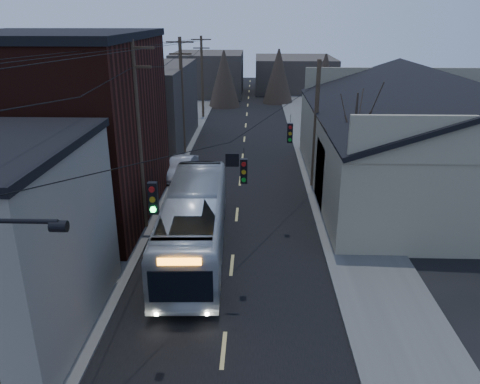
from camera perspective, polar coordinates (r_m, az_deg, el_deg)
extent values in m
cube|color=black|center=(37.12, 0.23, 3.41)|extent=(9.00, 110.00, 0.02)
cube|color=#474744|center=(37.85, -9.67, 3.53)|extent=(4.00, 110.00, 0.12)
cube|color=#474744|center=(37.49, 10.23, 3.33)|extent=(4.00, 110.00, 0.12)
cube|color=black|center=(28.37, -21.19, 6.98)|extent=(10.00, 12.00, 10.00)
cube|color=#37312C|center=(43.40, -12.36, 10.23)|extent=(9.00, 14.00, 7.00)
cube|color=#7D745B|center=(33.79, 22.65, 4.43)|extent=(16.00, 20.00, 5.00)
cube|color=black|center=(31.80, 16.73, 11.26)|extent=(8.16, 20.60, 2.86)
cube|color=#37312C|center=(71.23, -3.89, 14.19)|extent=(10.00, 12.00, 6.00)
cube|color=#37312C|center=(76.14, 6.59, 14.15)|extent=(12.00, 14.00, 5.00)
cone|color=black|center=(27.05, 13.53, 4.12)|extent=(0.40, 0.40, 7.20)
cylinder|color=#382B1E|center=(24.93, -12.22, 6.18)|extent=(0.28, 0.28, 10.00)
cube|color=#382B1E|center=(24.23, -13.07, 16.75)|extent=(2.20, 0.12, 0.12)
cylinder|color=#382B1E|center=(39.40, -7.06, 11.36)|extent=(0.28, 0.28, 9.50)
cube|color=#382B1E|center=(38.94, -7.35, 17.68)|extent=(2.20, 0.12, 0.12)
cylinder|color=#382B1E|center=(54.16, -4.63, 13.71)|extent=(0.28, 0.28, 9.00)
cube|color=#382B1E|center=(53.81, -4.76, 18.05)|extent=(2.20, 0.12, 0.12)
cylinder|color=#382B1E|center=(31.42, 9.21, 7.94)|extent=(0.28, 0.28, 8.50)
cube|color=black|center=(14.22, -10.53, -0.74)|extent=(0.28, 0.20, 1.00)
cube|color=black|center=(18.34, 0.47, 2.56)|extent=(0.28, 0.20, 1.00)
cube|color=black|center=(24.15, 6.11, 7.16)|extent=(0.28, 0.20, 1.00)
imported|color=#ADB4BA|center=(22.87, -5.63, -3.69)|extent=(3.27, 11.97, 3.30)
imported|color=#9C9EA4|center=(34.10, -7.19, 2.94)|extent=(2.11, 4.65, 1.48)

